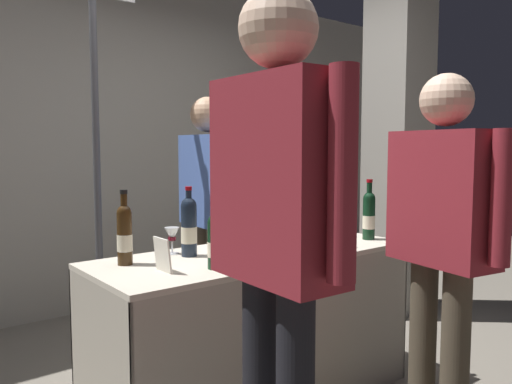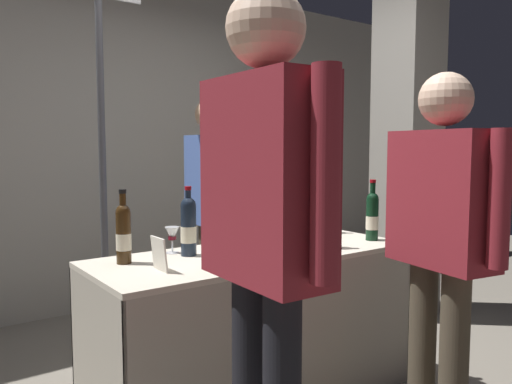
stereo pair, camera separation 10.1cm
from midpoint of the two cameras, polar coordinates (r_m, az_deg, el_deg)
back_partition at (r=4.30m, az=-15.61°, el=5.43°), size 7.55×0.12×2.70m
concrete_pillar at (r=4.16m, az=17.33°, el=7.77°), size 0.40×0.40×3.04m
tasting_table at (r=2.63m, az=1.12°, el=-12.09°), size 1.66×0.64×0.79m
featured_wine_bottle at (r=2.34m, az=-13.48°, el=-4.45°), size 0.07×0.07×0.34m
display_bottle_0 at (r=2.46m, az=-6.44°, el=-3.78°), size 0.08×0.08×0.34m
display_bottle_1 at (r=2.66m, az=8.39°, el=-3.29°), size 0.08×0.08×0.33m
display_bottle_2 at (r=2.38m, az=3.55°, el=-4.42°), size 0.08×0.08×0.30m
display_bottle_3 at (r=2.25m, az=-0.22°, el=-4.40°), size 0.08×0.08×0.35m
display_bottle_4 at (r=2.93m, az=13.89°, el=-2.54°), size 0.07×0.07×0.34m
display_bottle_5 at (r=2.88m, az=4.06°, el=-2.33°), size 0.08×0.08×0.34m
display_bottle_6 at (r=2.20m, az=-3.63°, el=-5.42°), size 0.07×0.07×0.29m
display_bottle_7 at (r=3.13m, az=8.31°, el=-2.11°), size 0.07×0.07×0.33m
wine_glass_near_vendor at (r=2.38m, az=-2.38°, el=-5.16°), size 0.08×0.08×0.14m
wine_glass_mid at (r=2.54m, az=-8.28°, el=-4.81°), size 0.07×0.07×0.13m
flower_vase at (r=2.65m, az=1.24°, el=-3.41°), size 0.10×0.09×0.41m
brochure_stand at (r=2.19m, az=-9.52°, el=-6.90°), size 0.02×0.12×0.14m
vendor_presenter at (r=3.27m, az=-3.96°, el=-0.81°), size 0.24×0.59×1.63m
taster_foreground_right at (r=1.58m, az=2.89°, el=-2.75°), size 0.25×0.63×1.79m
taster_foreground_left at (r=2.31m, az=21.31°, el=-3.60°), size 0.29×0.62×1.62m
booth_signpost at (r=3.24m, az=-16.11°, el=6.82°), size 0.54×0.04×2.38m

